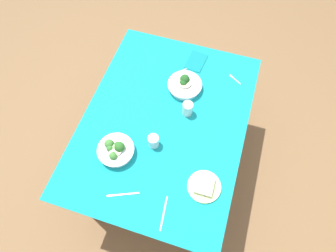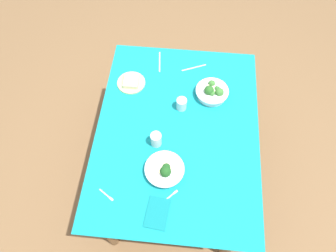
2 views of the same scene
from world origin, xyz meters
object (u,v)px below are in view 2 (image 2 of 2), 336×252
(table_knife_right, at_px, (194,68))
(fork_by_far_bowl, at_px, (107,195))
(broccoli_bowl_far, at_px, (165,170))
(broccoli_bowl_near, at_px, (212,92))
(water_glass_center, at_px, (182,104))
(napkin_folded_upper, at_px, (157,213))
(water_glass_side, at_px, (156,139))
(table_knife_left, at_px, (160,62))
(fork_by_near_bowl, at_px, (171,196))
(bread_side_plate, at_px, (131,82))

(table_knife_right, bearing_deg, fork_by_far_bowl, 42.90)
(broccoli_bowl_far, relative_size, broccoli_bowl_near, 1.05)
(broccoli_bowl_near, height_order, table_knife_right, broccoli_bowl_near)
(water_glass_center, distance_m, napkin_folded_upper, 0.74)
(broccoli_bowl_far, distance_m, water_glass_side, 0.21)
(water_glass_center, bearing_deg, fork_by_far_bowl, 149.52)
(broccoli_bowl_near, relative_size, table_knife_left, 1.17)
(water_glass_side, xyz_separation_m, napkin_folded_upper, (-0.45, -0.06, -0.05))
(fork_by_near_bowl, bearing_deg, broccoli_bowl_far, 64.76)
(water_glass_center, xyz_separation_m, table_knife_left, (0.39, 0.19, -0.04))
(fork_by_far_bowl, relative_size, fork_by_near_bowl, 1.15)
(bread_side_plate, bearing_deg, napkin_folded_upper, -162.28)
(water_glass_center, distance_m, fork_by_near_bowl, 0.63)
(broccoli_bowl_far, distance_m, fork_by_near_bowl, 0.16)
(bread_side_plate, distance_m, table_knife_left, 0.28)
(bread_side_plate, xyz_separation_m, water_glass_center, (-0.17, -0.37, 0.03))
(water_glass_side, height_order, fork_by_far_bowl, water_glass_side)
(table_knife_left, bearing_deg, napkin_folded_upper, -0.48)
(bread_side_plate, bearing_deg, broccoli_bowl_far, -154.80)
(broccoli_bowl_far, height_order, napkin_folded_upper, broccoli_bowl_far)
(table_knife_left, bearing_deg, fork_by_far_bowl, -16.57)
(napkin_folded_upper, bearing_deg, table_knife_left, 5.55)
(fork_by_near_bowl, bearing_deg, broccoli_bowl_near, 28.89)
(bread_side_plate, xyz_separation_m, table_knife_left, (0.22, -0.18, -0.01))
(bread_side_plate, distance_m, water_glass_center, 0.41)
(broccoli_bowl_far, xyz_separation_m, fork_by_near_bowl, (-0.14, -0.05, -0.03))
(broccoli_bowl_near, xyz_separation_m, fork_by_near_bowl, (-0.75, 0.22, -0.04))
(water_glass_center, xyz_separation_m, fork_by_near_bowl, (-0.63, 0.01, -0.04))
(bread_side_plate, height_order, fork_by_near_bowl, bread_side_plate)
(broccoli_bowl_far, bearing_deg, broccoli_bowl_near, -23.94)
(broccoli_bowl_near, distance_m, napkin_folded_upper, 0.91)
(broccoli_bowl_far, relative_size, fork_by_far_bowl, 2.46)
(bread_side_plate, relative_size, fork_by_near_bowl, 2.38)
(fork_by_near_bowl, height_order, table_knife_left, same)
(broccoli_bowl_near, bearing_deg, broccoli_bowl_far, 156.06)
(broccoli_bowl_far, bearing_deg, table_knife_left, 8.31)
(fork_by_near_bowl, xyz_separation_m, table_knife_right, (0.99, -0.08, -0.00))
(fork_by_far_bowl, xyz_separation_m, napkin_folded_upper, (-0.07, -0.31, 0.00))
(fork_by_near_bowl, bearing_deg, fork_by_far_bowl, 140.30)
(fork_by_far_bowl, bearing_deg, water_glass_side, 88.63)
(fork_by_near_bowl, bearing_deg, water_glass_center, 43.81)
(broccoli_bowl_far, xyz_separation_m, water_glass_side, (0.19, 0.07, 0.02))
(bread_side_plate, height_order, napkin_folded_upper, bread_side_plate)
(broccoli_bowl_far, xyz_separation_m, table_knife_right, (0.84, -0.13, -0.03))
(water_glass_center, bearing_deg, water_glass_side, 154.21)
(fork_by_far_bowl, height_order, napkin_folded_upper, napkin_folded_upper)
(water_glass_center, relative_size, fork_by_near_bowl, 1.04)
(water_glass_center, distance_m, table_knife_left, 0.44)
(fork_by_far_bowl, bearing_deg, table_knife_left, 111.93)
(table_knife_left, bearing_deg, bread_side_plate, -45.57)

